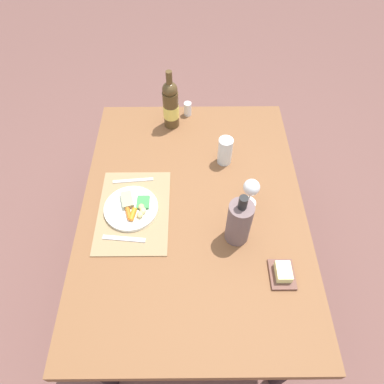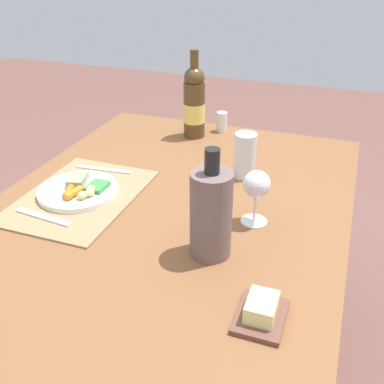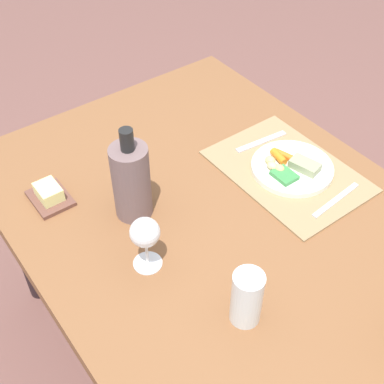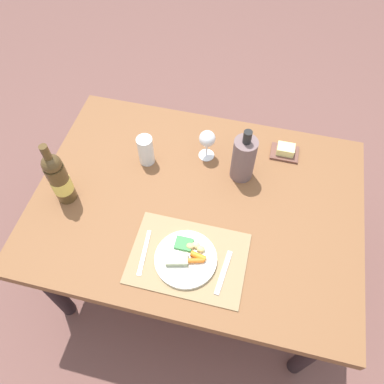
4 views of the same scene
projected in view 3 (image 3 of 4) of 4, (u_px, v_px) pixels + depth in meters
ground_plane at (215, 346)px, 1.91m from camera, size 8.00×8.00×0.00m
dining_table at (222, 234)px, 1.48m from camera, size 1.42×1.03×0.71m
placemat at (287, 171)px, 1.55m from camera, size 0.46×0.32×0.01m
dinner_plate at (292, 167)px, 1.54m from camera, size 0.25×0.25×0.04m
fork at (336, 200)px, 1.46m from camera, size 0.03×0.20×0.00m
knife at (261, 142)px, 1.65m from camera, size 0.04×0.19×0.00m
wine_glass at (145, 234)px, 1.23m from camera, size 0.08×0.08×0.16m
water_tumbler at (246, 300)px, 1.15m from camera, size 0.07×0.07×0.15m
cooler_bottle at (131, 181)px, 1.36m from camera, size 0.10×0.10×0.28m
butter_dish at (49, 195)px, 1.45m from camera, size 0.13×0.10×0.05m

